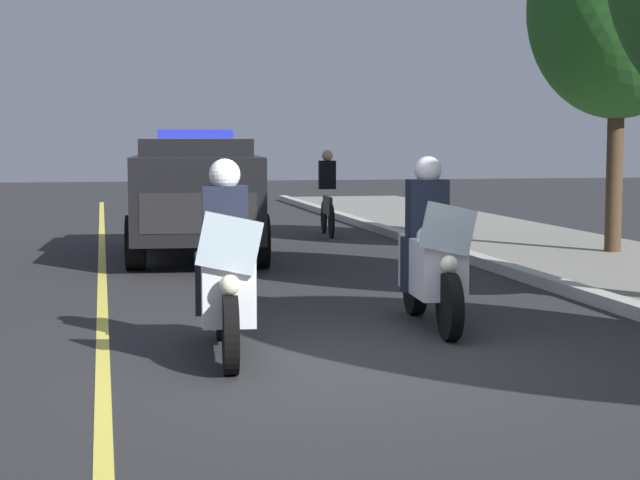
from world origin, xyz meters
TOP-DOWN VIEW (x-y plane):
  - ground_plane at (0.00, 0.00)m, footprint 80.00×80.00m
  - lane_stripe_center at (0.00, -2.12)m, footprint 48.00×0.12m
  - police_motorcycle_lead_left at (-0.57, -1.05)m, footprint 2.14×0.62m
  - police_motorcycle_lead_right at (-1.56, 1.14)m, footprint 2.14×0.62m
  - police_suv at (-8.37, -0.62)m, footprint 5.03×2.37m
  - cyclist_background at (-11.68, 2.25)m, footprint 1.76×0.34m
  - tree_far_back at (-6.93, 5.92)m, footprint 2.87×2.87m

SIDE VIEW (x-z plane):
  - ground_plane at x=0.00m, z-range 0.00..0.00m
  - lane_stripe_center at x=0.00m, z-range 0.00..0.01m
  - police_motorcycle_lead_left at x=-0.57m, z-range -0.16..1.56m
  - police_motorcycle_lead_right at x=-1.56m, z-range -0.16..1.56m
  - cyclist_background at x=-11.68m, z-range 0.00..1.69m
  - police_suv at x=-8.37m, z-range 0.04..2.09m
  - tree_far_back at x=-6.93m, z-range 1.14..6.75m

